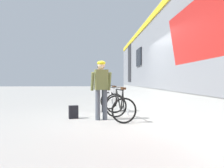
% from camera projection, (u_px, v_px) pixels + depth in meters
% --- Properties ---
extents(ground_plane, '(80.00, 80.00, 0.00)m').
position_uv_depth(ground_plane, '(117.00, 119.00, 6.57)').
color(ground_plane, '#A09E99').
extents(train_car, '(3.17, 20.00, 3.88)m').
position_uv_depth(train_car, '(220.00, 52.00, 6.02)').
color(train_car, gray).
rests_on(train_car, ground).
extents(cyclist_near_in_olive, '(0.65, 0.38, 1.76)m').
position_uv_depth(cyclist_near_in_olive, '(101.00, 85.00, 6.41)').
color(cyclist_near_in_olive, '#4C515B').
rests_on(cyclist_near_in_olive, ground).
extents(cyclist_far_in_white, '(0.63, 0.35, 1.76)m').
position_uv_depth(cyclist_far_in_white, '(101.00, 84.00, 8.03)').
color(cyclist_far_in_white, '#232328').
rests_on(cyclist_far_in_white, ground).
extents(bicycle_near_black, '(0.85, 1.16, 0.99)m').
position_uv_depth(bicycle_near_black, '(120.00, 107.00, 6.35)').
color(bicycle_near_black, black).
rests_on(bicycle_near_black, ground).
extents(bicycle_far_silver, '(0.87, 1.17, 0.99)m').
position_uv_depth(bicycle_far_silver, '(112.00, 101.00, 8.27)').
color(bicycle_far_silver, black).
rests_on(bicycle_far_silver, ground).
extents(backpack_on_platform, '(0.32, 0.25, 0.40)m').
position_uv_depth(backpack_on_platform, '(73.00, 112.00, 6.66)').
color(backpack_on_platform, black).
rests_on(backpack_on_platform, ground).
extents(water_bottle_near_the_bikes, '(0.07, 0.07, 0.21)m').
position_uv_depth(water_bottle_near_the_bikes, '(128.00, 113.00, 7.17)').
color(water_bottle_near_the_bikes, silver).
rests_on(water_bottle_near_the_bikes, ground).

